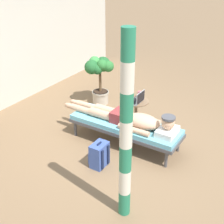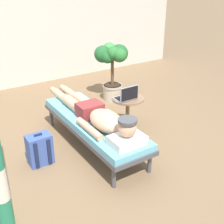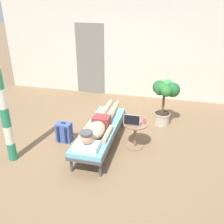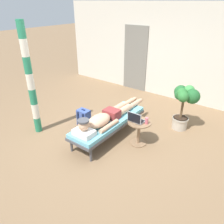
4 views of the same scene
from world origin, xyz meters
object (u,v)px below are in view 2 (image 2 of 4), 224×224
at_px(person_reclining, 97,115).
at_px(potted_plant, 112,63).
at_px(drink_glass, 135,91).
at_px(laptop, 127,96).
at_px(side_table, 128,108).
at_px(backpack, 40,150).
at_px(lounge_chair, 94,124).

height_order(person_reclining, potted_plant, potted_plant).
distance_m(drink_glass, potted_plant, 1.17).
bearing_deg(person_reclining, laptop, 17.70).
bearing_deg(side_table, drink_glass, 6.94).
bearing_deg(potted_plant, person_reclining, -129.28).
bearing_deg(potted_plant, side_table, -112.25).
distance_m(side_table, drink_glass, 0.28).
relative_size(backpack, potted_plant, 0.41).
xyz_separation_m(lounge_chair, backpack, (-0.78, 0.02, -0.15)).
bearing_deg(backpack, lounge_chair, -1.20).
height_order(backpack, potted_plant, potted_plant).
xyz_separation_m(side_table, backpack, (-1.44, -0.13, -0.16)).
height_order(laptop, potted_plant, potted_plant).
distance_m(side_table, potted_plant, 1.28).
relative_size(person_reclining, side_table, 4.15).
distance_m(person_reclining, side_table, 0.73).
relative_size(person_reclining, potted_plant, 2.10).
xyz_separation_m(lounge_chair, drink_glass, (0.82, 0.16, 0.24)).
bearing_deg(laptop, drink_glass, 18.32).
distance_m(laptop, backpack, 1.44).
bearing_deg(lounge_chair, backpack, 178.80).
bearing_deg(drink_glass, side_table, -173.06).
distance_m(lounge_chair, laptop, 0.66).
bearing_deg(laptop, person_reclining, -162.30).
distance_m(lounge_chair, side_table, 0.68).
bearing_deg(laptop, side_table, 40.52).
relative_size(lounge_chair, side_table, 3.80).
xyz_separation_m(lounge_chair, person_reclining, (0.00, -0.10, 0.17)).
relative_size(person_reclining, laptop, 7.00).
bearing_deg(lounge_chair, person_reclining, -90.00).
xyz_separation_m(person_reclining, drink_glass, (0.82, 0.26, 0.07)).
height_order(person_reclining, laptop, laptop).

